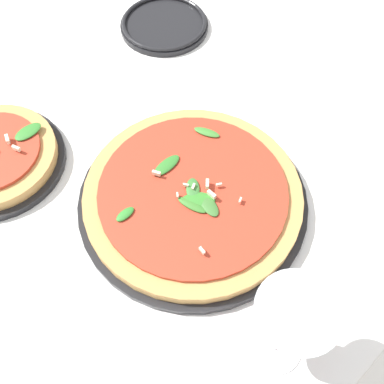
# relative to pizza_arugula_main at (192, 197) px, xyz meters

# --- Properties ---
(ground_plane) EXTENTS (6.00, 6.00, 0.00)m
(ground_plane) POSITION_rel_pizza_arugula_main_xyz_m (-0.01, -0.00, -0.02)
(ground_plane) COLOR white
(pizza_arugula_main) EXTENTS (0.34, 0.34, 0.05)m
(pizza_arugula_main) POSITION_rel_pizza_arugula_main_xyz_m (0.00, 0.00, 0.00)
(pizza_arugula_main) COLOR black
(pizza_arugula_main) RESTS_ON ground_plane
(wine_glass) EXTENTS (0.09, 0.09, 0.15)m
(wine_glass) POSITION_rel_pizza_arugula_main_xyz_m (-0.13, -0.19, 0.09)
(wine_glass) COLOR white
(wine_glass) RESTS_ON ground_plane
(side_plate_white) EXTENTS (0.17, 0.17, 0.02)m
(side_plate_white) POSITION_rel_pizza_arugula_main_xyz_m (0.32, 0.24, -0.01)
(side_plate_white) COLOR black
(side_plate_white) RESTS_ON ground_plane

